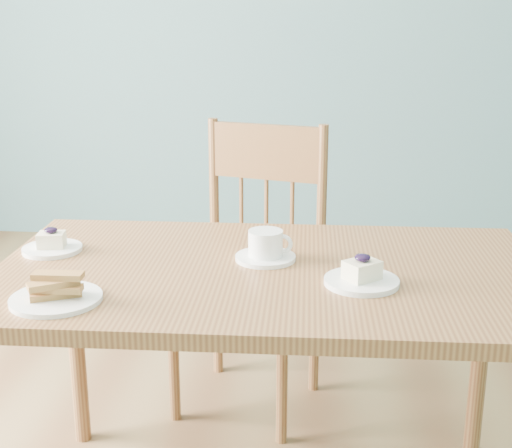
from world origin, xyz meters
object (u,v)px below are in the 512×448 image
(cheesecake_plate_far, at_px, (52,245))
(biscotti_plate, at_px, (56,293))
(coffee_cup, at_px, (266,247))
(dining_chair, at_px, (251,267))
(dining_table, at_px, (269,295))
(cheesecake_plate_near, at_px, (362,277))

(cheesecake_plate_far, xyz_separation_m, biscotti_plate, (0.13, -0.32, 0.00))
(cheesecake_plate_far, xyz_separation_m, coffee_cup, (0.55, -0.02, 0.02))
(dining_chair, bearing_deg, cheesecake_plate_far, -115.05)
(cheesecake_plate_far, bearing_deg, dining_table, -7.74)
(cheesecake_plate_near, height_order, biscotti_plate, cheesecake_plate_near)
(biscotti_plate, bearing_deg, coffee_cup, 35.82)
(dining_chair, xyz_separation_m, cheesecake_plate_far, (-0.46, -0.53, 0.24))
(dining_table, relative_size, cheesecake_plate_far, 8.79)
(dining_chair, relative_size, biscotti_plate, 4.88)
(dining_table, bearing_deg, cheesecake_plate_near, -22.67)
(dining_chair, bearing_deg, cheesecake_plate_near, -49.72)
(coffee_cup, bearing_deg, biscotti_plate, -142.30)
(dining_table, xyz_separation_m, cheesecake_plate_far, (-0.56, 0.08, 0.09))
(cheesecake_plate_near, bearing_deg, dining_table, 158.40)
(dining_table, bearing_deg, biscotti_plate, -151.66)
(dining_chair, height_order, cheesecake_plate_far, dining_chair)
(dining_table, distance_m, cheesecake_plate_near, 0.25)
(dining_chair, distance_m, cheesecake_plate_far, 0.74)
(dining_table, distance_m, dining_chair, 0.64)
(cheesecake_plate_near, xyz_separation_m, coffee_cup, (-0.23, 0.15, 0.01))
(dining_chair, height_order, biscotti_plate, dining_chair)
(dining_table, relative_size, biscotti_plate, 6.84)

